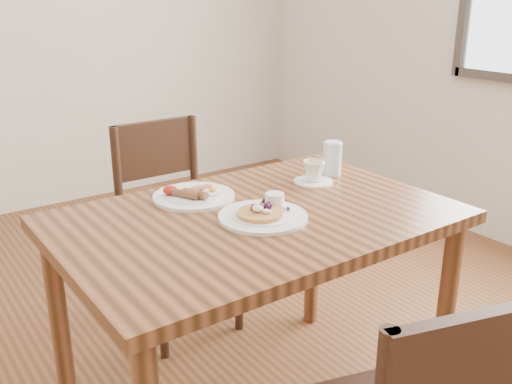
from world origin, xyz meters
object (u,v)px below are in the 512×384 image
dining_table (256,243)px  chair_far (172,216)px  pancake_plate (264,214)px  teacup_saucer (314,173)px  water_glass (332,158)px  breakfast_plate (193,195)px

dining_table → chair_far: bearing=84.6°
pancake_plate → dining_table: bearing=86.8°
dining_table → teacup_saucer: bearing=20.0°
chair_far → water_glass: size_ratio=7.17×
chair_far → pancake_plate: chair_far is taller
water_glass → pancake_plate: bearing=-156.2°
chair_far → pancake_plate: 0.80m
teacup_saucer → water_glass: water_glass is taller
water_glass → chair_far: bearing=125.7°
pancake_plate → teacup_saucer: bearing=26.1°
pancake_plate → water_glass: water_glass is taller
dining_table → pancake_plate: size_ratio=4.44×
dining_table → breakfast_plate: size_ratio=4.44×
chair_far → water_glass: bearing=126.0°
teacup_saucer → chair_far: bearing=115.0°
chair_far → breakfast_plate: chair_far is taller
breakfast_plate → dining_table: bearing=-68.1°
dining_table → pancake_plate: bearing=-93.2°
pancake_plate → breakfast_plate: size_ratio=1.00×
teacup_saucer → water_glass: 0.13m
pancake_plate → teacup_saucer: size_ratio=1.93×
teacup_saucer → breakfast_plate: bearing=166.1°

